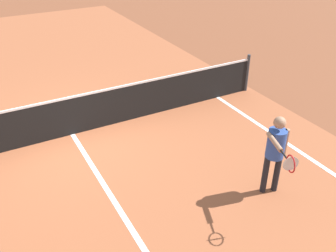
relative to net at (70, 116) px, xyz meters
The scene contains 5 objects.
ground_plane 0.49m from the net, ahead, with size 60.00×60.00×0.00m, color brown.
court_surface_inbounds 0.49m from the net, ahead, with size 10.62×24.40×0.00m, color #9E5433.
line_center_service 3.24m from the net, 90.00° to the right, with size 0.10×6.40×0.01m, color white.
net is the anchor object (origin of this frame).
player_near 4.59m from the net, 54.99° to the right, with size 0.78×1.06×1.56m.
Camera 1 is at (-1.61, -7.57, 4.56)m, focal length 40.00 mm.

